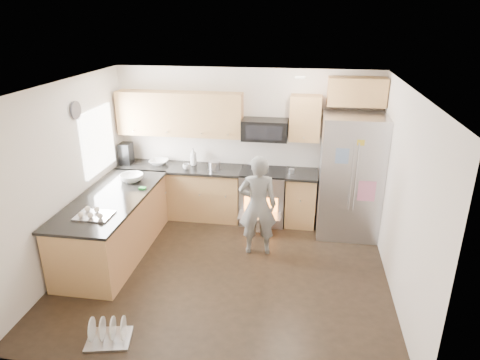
% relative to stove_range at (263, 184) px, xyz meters
% --- Properties ---
extents(ground, '(4.50, 4.50, 0.00)m').
position_rel_stove_range_xyz_m(ground, '(-0.35, -1.69, -0.68)').
color(ground, black).
rests_on(ground, ground).
extents(room_shell, '(4.54, 4.04, 2.62)m').
position_rel_stove_range_xyz_m(room_shell, '(-0.39, -1.68, 1.00)').
color(room_shell, silver).
rests_on(room_shell, ground).
extents(back_cabinet_run, '(4.45, 0.64, 2.50)m').
position_rel_stove_range_xyz_m(back_cabinet_run, '(-0.94, 0.05, 0.29)').
color(back_cabinet_run, '#AF7346').
rests_on(back_cabinet_run, ground).
extents(peninsula, '(0.96, 2.36, 1.04)m').
position_rel_stove_range_xyz_m(peninsula, '(-2.10, -1.44, -0.21)').
color(peninsula, '#AF7346').
rests_on(peninsula, ground).
extents(stove_range, '(0.76, 0.97, 1.79)m').
position_rel_stove_range_xyz_m(stove_range, '(0.00, 0.00, 0.00)').
color(stove_range, '#B7B7BC').
rests_on(stove_range, ground).
extents(refrigerator, '(0.97, 0.78, 1.99)m').
position_rel_stove_range_xyz_m(refrigerator, '(1.42, -0.24, 0.32)').
color(refrigerator, '#B7B7BC').
rests_on(refrigerator, ground).
extents(person, '(0.61, 0.45, 1.56)m').
position_rel_stove_range_xyz_m(person, '(0.03, -1.09, 0.10)').
color(person, gray).
rests_on(person, ground).
extents(dish_rack, '(0.55, 0.48, 0.30)m').
position_rel_stove_range_xyz_m(dish_rack, '(-1.39, -3.26, -0.60)').
color(dish_rack, '#B7B7BC').
rests_on(dish_rack, ground).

